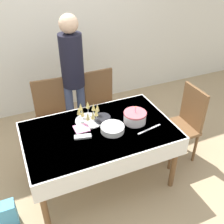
# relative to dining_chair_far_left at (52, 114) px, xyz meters

# --- Properties ---
(ground_plane) EXTENTS (12.00, 12.00, 0.00)m
(ground_plane) POSITION_rel_dining_chair_far_left_xyz_m (0.34, -0.80, -0.52)
(ground_plane) COLOR tan
(wall_back) EXTENTS (8.00, 0.05, 2.70)m
(wall_back) POSITION_rel_dining_chair_far_left_xyz_m (0.34, 1.03, 0.83)
(wall_back) COLOR silver
(wall_back) RESTS_ON ground_plane
(dining_table) EXTENTS (1.55, 0.96, 0.72)m
(dining_table) POSITION_rel_dining_chair_far_left_xyz_m (0.34, -0.80, 0.10)
(dining_table) COLOR white
(dining_table) RESTS_ON ground_plane
(dining_chair_far_left) EXTENTS (0.45, 0.45, 0.95)m
(dining_chair_far_left) POSITION_rel_dining_chair_far_left_xyz_m (0.00, 0.00, 0.00)
(dining_chair_far_left) COLOR brown
(dining_chair_far_left) RESTS_ON ground_plane
(dining_chair_far_right) EXTENTS (0.43, 0.43, 0.95)m
(dining_chair_far_right) POSITION_rel_dining_chair_far_left_xyz_m (0.68, 0.00, 0.00)
(dining_chair_far_right) COLOR brown
(dining_chair_far_right) RESTS_ON ground_plane
(dining_chair_right_end) EXTENTS (0.42, 0.42, 0.95)m
(dining_chair_right_end) POSITION_rel_dining_chair_far_left_xyz_m (1.43, -0.80, 0.00)
(dining_chair_right_end) COLOR brown
(dining_chair_right_end) RESTS_ON ground_plane
(birthday_cake) EXTENTS (0.24, 0.24, 0.20)m
(birthday_cake) POSITION_rel_dining_chair_far_left_xyz_m (0.74, -0.82, 0.27)
(birthday_cake) COLOR white
(birthday_cake) RESTS_ON dining_table
(champagne_tray) EXTENTS (0.31, 0.31, 0.18)m
(champagne_tray) POSITION_rel_dining_chair_far_left_xyz_m (0.30, -0.60, 0.30)
(champagne_tray) COLOR silver
(champagne_tray) RESTS_ON dining_table
(plate_stack_main) EXTENTS (0.24, 0.24, 0.06)m
(plate_stack_main) POSITION_rel_dining_chair_far_left_xyz_m (0.46, -0.87, 0.24)
(plate_stack_main) COLOR white
(plate_stack_main) RESTS_ON dining_table
(plate_stack_dessert) EXTENTS (0.18, 0.18, 0.04)m
(plate_stack_dessert) POSITION_rel_dining_chair_far_left_xyz_m (0.43, -0.65, 0.23)
(plate_stack_dessert) COLOR black
(plate_stack_dessert) RESTS_ON dining_table
(cake_knife) EXTENTS (0.30, 0.07, 0.00)m
(cake_knife) POSITION_rel_dining_chair_far_left_xyz_m (0.82, -1.00, 0.21)
(cake_knife) COLOR silver
(cake_knife) RESTS_ON dining_table
(fork_pile) EXTENTS (0.18, 0.10, 0.02)m
(fork_pile) POSITION_rel_dining_chair_far_left_xyz_m (0.14, -0.85, 0.21)
(fork_pile) COLOR silver
(fork_pile) RESTS_ON dining_table
(napkin_pile) EXTENTS (0.15, 0.15, 0.01)m
(napkin_pile) POSITION_rel_dining_chair_far_left_xyz_m (0.17, -0.71, 0.21)
(napkin_pile) COLOR pink
(napkin_pile) RESTS_ON dining_table
(person_standing) EXTENTS (0.28, 0.28, 1.70)m
(person_standing) POSITION_rel_dining_chair_far_left_xyz_m (0.33, 0.08, 0.51)
(person_standing) COLOR #3F4C72
(person_standing) RESTS_ON ground_plane
(gift_bag) EXTENTS (0.22, 0.13, 0.28)m
(gift_bag) POSITION_rel_dining_chair_far_left_xyz_m (-0.73, -0.99, -0.38)
(gift_bag) COLOR #4CA5D8
(gift_bag) RESTS_ON ground_plane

